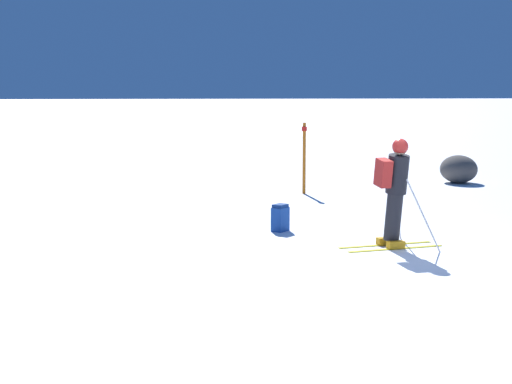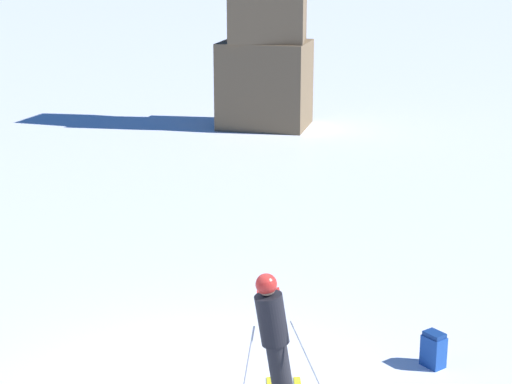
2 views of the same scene
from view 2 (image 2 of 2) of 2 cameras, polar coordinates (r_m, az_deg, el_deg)
name	(u,v)px [view 2 (image 2 of 2)]	position (r m, az deg, el deg)	size (l,w,h in m)	color
skier	(274,335)	(10.42, 1.24, -9.49)	(1.25, 1.76, 1.83)	yellow
rock_pillar	(266,24)	(27.06, 0.65, 11.12)	(2.72, 2.39, 7.72)	brown
spare_backpack	(434,350)	(12.04, 11.75, -10.25)	(0.37, 0.36, 0.50)	#194293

